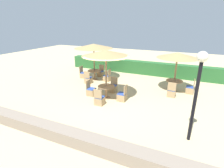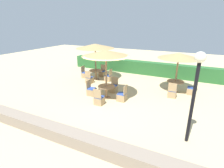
% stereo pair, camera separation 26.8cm
% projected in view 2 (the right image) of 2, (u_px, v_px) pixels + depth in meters
% --- Properties ---
extents(ground_plane, '(40.00, 40.00, 0.00)m').
position_uv_depth(ground_plane, '(107.00, 103.00, 9.62)').
color(ground_plane, '#C6B284').
extents(hedge_row, '(13.00, 0.70, 1.07)m').
position_uv_depth(hedge_row, '(142.00, 68.00, 14.91)').
color(hedge_row, '#28602D').
rests_on(hedge_row, ground_plane).
extents(stone_border, '(10.00, 0.56, 0.48)m').
position_uv_depth(stone_border, '(63.00, 134.00, 6.50)').
color(stone_border, gray).
rests_on(stone_border, ground_plane).
extents(lamp_post, '(0.36, 0.36, 3.32)m').
position_uv_depth(lamp_post, '(196.00, 81.00, 5.74)').
color(lamp_post, black).
rests_on(lamp_post, ground_plane).
extents(parasol_back_left, '(2.82, 2.82, 2.72)m').
position_uv_depth(parasol_back_left, '(95.00, 46.00, 12.76)').
color(parasol_back_left, '#93704C').
rests_on(parasol_back_left, ground_plane).
extents(round_table_back_left, '(1.05, 1.05, 0.71)m').
position_uv_depth(round_table_back_left, '(96.00, 72.00, 13.42)').
color(round_table_back_left, '#93704C').
rests_on(round_table_back_left, ground_plane).
extents(patio_chair_back_left_east, '(0.46, 0.46, 0.93)m').
position_uv_depth(patio_chair_back_left_east, '(108.00, 78.00, 13.13)').
color(patio_chair_back_left_east, tan).
rests_on(patio_chair_back_left_east, ground_plane).
extents(patio_chair_back_left_west, '(0.46, 0.46, 0.93)m').
position_uv_depth(patio_chair_back_left_west, '(85.00, 74.00, 13.91)').
color(patio_chair_back_left_west, tan).
rests_on(patio_chair_back_left_west, ground_plane).
extents(patio_chair_back_left_south, '(0.46, 0.46, 0.93)m').
position_uv_depth(patio_chair_back_left_south, '(90.00, 79.00, 12.69)').
color(patio_chair_back_left_south, tan).
rests_on(patio_chair_back_left_south, ground_plane).
extents(patio_chair_back_left_north, '(0.46, 0.46, 0.93)m').
position_uv_depth(patio_chair_back_left_north, '(102.00, 73.00, 14.31)').
color(patio_chair_back_left_north, tan).
rests_on(patio_chair_back_left_north, ground_plane).
extents(parasol_back_right, '(2.46, 2.46, 2.48)m').
position_uv_depth(parasol_back_right, '(179.00, 56.00, 10.36)').
color(parasol_back_right, '#93704C').
rests_on(parasol_back_right, ground_plane).
extents(round_table_back_right, '(1.04, 1.04, 0.71)m').
position_uv_depth(round_table_back_right, '(175.00, 84.00, 10.94)').
color(round_table_back_right, '#93704C').
rests_on(round_table_back_right, ground_plane).
extents(patio_chair_back_right_east, '(0.46, 0.46, 0.93)m').
position_uv_depth(patio_chair_back_right_east, '(191.00, 90.00, 10.67)').
color(patio_chair_back_right_east, tan).
rests_on(patio_chair_back_right_east, ground_plane).
extents(patio_chair_back_right_south, '(0.46, 0.46, 0.93)m').
position_uv_depth(patio_chair_back_right_south, '(172.00, 93.00, 10.24)').
color(patio_chair_back_right_south, tan).
rests_on(patio_chair_back_right_south, ground_plane).
extents(parasol_center, '(2.64, 2.64, 2.78)m').
position_uv_depth(parasol_center, '(106.00, 53.00, 9.39)').
color(parasol_center, '#93704C').
rests_on(parasol_center, ground_plane).
extents(round_table_center, '(0.98, 0.98, 0.73)m').
position_uv_depth(round_table_center, '(106.00, 89.00, 10.07)').
color(round_table_center, '#93704C').
rests_on(round_table_center, ground_plane).
extents(patio_chair_center_west, '(0.46, 0.46, 0.93)m').
position_uv_depth(patio_chair_center_west, '(91.00, 91.00, 10.54)').
color(patio_chair_center_west, tan).
rests_on(patio_chair_center_west, ground_plane).
extents(patio_chair_center_north, '(0.46, 0.46, 0.93)m').
position_uv_depth(patio_chair_center_north, '(113.00, 88.00, 11.04)').
color(patio_chair_center_north, tan).
rests_on(patio_chair_center_north, ground_plane).
extents(patio_chair_center_south, '(0.46, 0.46, 0.93)m').
position_uv_depth(patio_chair_center_south, '(99.00, 100.00, 9.34)').
color(patio_chair_center_south, tan).
rests_on(patio_chair_center_south, ground_plane).
extents(patio_chair_center_east, '(0.46, 0.46, 0.93)m').
position_uv_depth(patio_chair_center_east, '(122.00, 96.00, 9.76)').
color(patio_chair_center_east, tan).
rests_on(patio_chair_center_east, ground_plane).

